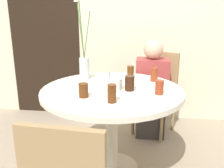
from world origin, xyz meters
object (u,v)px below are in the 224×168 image
(flower_vase, at_px, (84,57))
(side_plate, at_px, (69,89))
(birthday_cake, at_px, (109,83))
(drink_glass_2, at_px, (154,74))
(drink_glass_4, at_px, (130,72))
(drink_glass_0, at_px, (159,87))
(drink_glass_5, at_px, (84,90))
(person_woman, at_px, (151,93))
(drink_glass_1, at_px, (112,93))
(chair_near_front, at_px, (157,88))
(drink_glass_3, at_px, (130,83))

(flower_vase, bearing_deg, side_plate, -97.19)
(flower_vase, bearing_deg, birthday_cake, -46.66)
(birthday_cake, relative_size, drink_glass_2, 1.64)
(drink_glass_2, bearing_deg, drink_glass_4, 155.53)
(flower_vase, relative_size, drink_glass_2, 6.16)
(drink_glass_0, bearing_deg, drink_glass_5, -165.99)
(birthday_cake, bearing_deg, drink_glass_5, -127.01)
(birthday_cake, xyz_separation_m, drink_glass_2, (0.36, 0.29, 0.01))
(drink_glass_2, height_order, drink_glass_5, drink_glass_2)
(drink_glass_5, bearing_deg, drink_glass_2, 43.94)
(drink_glass_4, bearing_deg, drink_glass_0, -62.43)
(birthday_cake, xyz_separation_m, drink_glass_0, (0.38, -0.07, 0.01))
(flower_vase, bearing_deg, person_woman, 33.49)
(drink_glass_0, distance_m, drink_glass_5, 0.56)
(drink_glass_1, xyz_separation_m, person_woman, (0.30, 1.00, -0.31))
(flower_vase, relative_size, drink_glass_0, 6.88)
(drink_glass_4, bearing_deg, birthday_cake, -110.58)
(chair_near_front, height_order, drink_glass_5, chair_near_front)
(drink_glass_0, height_order, drink_glass_5, drink_glass_0)
(birthday_cake, distance_m, drink_glass_1, 0.30)
(drink_glass_1, height_order, drink_glass_2, drink_glass_1)
(chair_near_front, bearing_deg, birthday_cake, -90.71)
(chair_near_front, distance_m, drink_glass_5, 1.24)
(drink_glass_1, bearing_deg, chair_near_front, 71.92)
(drink_glass_4, bearing_deg, drink_glass_3, -87.75)
(drink_glass_3, bearing_deg, flower_vase, 145.43)
(drink_glass_3, xyz_separation_m, drink_glass_4, (-0.02, 0.39, -0.00))
(flower_vase, bearing_deg, chair_near_front, 38.67)
(chair_near_front, height_order, side_plate, chair_near_front)
(side_plate, distance_m, person_woman, 1.04)
(person_woman, bearing_deg, flower_vase, -146.51)
(flower_vase, height_order, drink_glass_3, flower_vase)
(drink_glass_1, xyz_separation_m, drink_glass_2, (0.30, 0.58, -0.00))
(birthday_cake, distance_m, person_woman, 0.84)
(drink_glass_2, height_order, drink_glass_4, drink_glass_2)
(person_woman, bearing_deg, drink_glass_4, -123.80)
(drink_glass_2, bearing_deg, drink_glass_5, -136.06)
(drink_glass_0, height_order, drink_glass_1, drink_glass_1)
(drink_glass_3, bearing_deg, chair_near_front, 72.61)
(birthday_cake, height_order, person_woman, person_woman)
(drink_glass_1, xyz_separation_m, drink_glass_4, (0.09, 0.68, -0.01))
(side_plate, relative_size, drink_glass_2, 1.79)
(side_plate, xyz_separation_m, drink_glass_5, (0.16, -0.16, 0.05))
(flower_vase, xyz_separation_m, drink_glass_5, (0.11, -0.50, -0.15))
(drink_glass_4, bearing_deg, chair_near_front, 58.46)
(drink_glass_2, bearing_deg, drink_glass_3, -123.67)
(drink_glass_0, bearing_deg, side_plate, 177.86)
(drink_glass_1, height_order, drink_glass_4, drink_glass_1)
(side_plate, relative_size, drink_glass_1, 1.68)
(drink_glass_5, bearing_deg, chair_near_front, 60.97)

